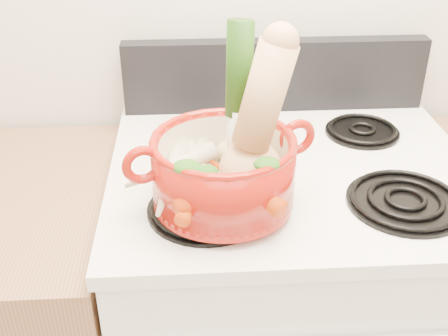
{
  "coord_description": "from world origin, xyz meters",
  "views": [
    {
      "loc": [
        -0.21,
        0.37,
        1.55
      ],
      "look_at": [
        -0.16,
        1.23,
        1.05
      ],
      "focal_mm": 45.0,
      "sensor_mm": 36.0,
      "label": 1
    }
  ],
  "objects": [
    {
      "name": "stove_body",
      "position": [
        0.0,
        1.4,
        0.46
      ],
      "size": [
        0.76,
        0.65,
        0.92
      ],
      "primitive_type": "cube",
      "color": "white",
      "rests_on": "floor"
    },
    {
      "name": "cooktop",
      "position": [
        0.0,
        1.4,
        0.93
      ],
      "size": [
        0.78,
        0.67,
        0.03
      ],
      "primitive_type": "cube",
      "color": "white",
      "rests_on": "stove_body"
    },
    {
      "name": "control_backsplash",
      "position": [
        0.0,
        1.7,
        1.04
      ],
      "size": [
        0.76,
        0.05,
        0.18
      ],
      "primitive_type": "cube",
      "color": "black",
      "rests_on": "cooktop"
    },
    {
      "name": "burner_front_left",
      "position": [
        -0.19,
        1.24,
        0.96
      ],
      "size": [
        0.22,
        0.22,
        0.02
      ],
      "primitive_type": "cylinder",
      "color": "black",
      "rests_on": "cooktop"
    },
    {
      "name": "burner_front_right",
      "position": [
        0.19,
        1.24,
        0.96
      ],
      "size": [
        0.22,
        0.22,
        0.02
      ],
      "primitive_type": "cylinder",
      "color": "black",
      "rests_on": "cooktop"
    },
    {
      "name": "burner_back_left",
      "position": [
        -0.19,
        1.54,
        0.96
      ],
      "size": [
        0.17,
        0.17,
        0.02
      ],
      "primitive_type": "cylinder",
      "color": "black",
      "rests_on": "cooktop"
    },
    {
      "name": "burner_back_right",
      "position": [
        0.19,
        1.54,
        0.96
      ],
      "size": [
        0.17,
        0.17,
        0.02
      ],
      "primitive_type": "cylinder",
      "color": "black",
      "rests_on": "cooktop"
    },
    {
      "name": "dutch_oven",
      "position": [
        -0.16,
        1.25,
        1.03
      ],
      "size": [
        0.33,
        0.33,
        0.13
      ],
      "primitive_type": "cylinder",
      "rotation": [
        0.0,
        0.0,
        0.3
      ],
      "color": "#96130A",
      "rests_on": "burner_front_left"
    },
    {
      "name": "pot_handle_left",
      "position": [
        -0.3,
        1.2,
        1.08
      ],
      "size": [
        0.07,
        0.04,
        0.07
      ],
      "primitive_type": "torus",
      "rotation": [
        1.57,
        0.0,
        0.3
      ],
      "color": "#96130A",
      "rests_on": "dutch_oven"
    },
    {
      "name": "pot_handle_right",
      "position": [
        -0.02,
        1.29,
        1.08
      ],
      "size": [
        0.07,
        0.04,
        0.07
      ],
      "primitive_type": "torus",
      "rotation": [
        1.57,
        0.0,
        0.3
      ],
      "color": "#96130A",
      "rests_on": "dutch_oven"
    },
    {
      "name": "squash",
      "position": [
        -0.11,
        1.23,
        1.14
      ],
      "size": [
        0.19,
        0.14,
        0.31
      ],
      "primitive_type": null,
      "rotation": [
        0.0,
        0.24,
        0.1
      ],
      "color": "tan",
      "rests_on": "dutch_oven"
    },
    {
      "name": "leek",
      "position": [
        -0.13,
        1.28,
        1.15
      ],
      "size": [
        0.07,
        0.08,
        0.32
      ],
      "primitive_type": "cylinder",
      "rotation": [
        -0.06,
        0.0,
        -0.36
      ],
      "color": "beige",
      "rests_on": "dutch_oven"
    },
    {
      "name": "ginger",
      "position": [
        -0.13,
        1.34,
        1.02
      ],
      "size": [
        0.1,
        0.09,
        0.05
      ],
      "primitive_type": "ellipsoid",
      "rotation": [
        0.0,
        0.0,
        -0.37
      ],
      "color": "#D3BA82",
      "rests_on": "dutch_oven"
    },
    {
      "name": "parsnip_0",
      "position": [
        -0.22,
        1.27,
        1.02
      ],
      "size": [
        0.1,
        0.22,
        0.06
      ],
      "primitive_type": "cone",
      "rotation": [
        1.66,
        0.0,
        -0.28
      ],
      "color": "beige",
      "rests_on": "dutch_oven"
    },
    {
      "name": "parsnip_1",
      "position": [
        -0.25,
        1.25,
        1.03
      ],
      "size": [
        0.09,
        0.22,
        0.06
      ],
      "primitive_type": "cone",
      "rotation": [
        1.66,
        0.0,
        -0.21
      ],
      "color": "beige",
      "rests_on": "dutch_oven"
    },
    {
      "name": "parsnip_2",
      "position": [
        -0.2,
        1.28,
        1.03
      ],
      "size": [
        0.1,
        0.18,
        0.05
      ],
      "primitive_type": "cone",
      "rotation": [
        1.66,
        0.0,
        0.35
      ],
      "color": "beige",
      "rests_on": "dutch_oven"
    },
    {
      "name": "parsnip_3",
      "position": [
        -0.25,
        1.26,
        1.04
      ],
      "size": [
        0.18,
        0.11,
        0.06
      ],
      "primitive_type": "cone",
      "rotation": [
        1.66,
        0.0,
        -1.14
      ],
      "color": "beige",
      "rests_on": "dutch_oven"
    },
    {
      "name": "carrot_0",
      "position": [
        -0.17,
        1.19,
        1.01
      ],
      "size": [
        0.09,
        0.15,
        0.04
      ],
      "primitive_type": "cone",
      "rotation": [
        1.66,
        0.0,
        -0.42
      ],
      "color": "#DD5A0B",
      "rests_on": "dutch_oven"
    },
    {
      "name": "carrot_1",
      "position": [
        -0.22,
        1.18,
        1.02
      ],
      "size": [
        0.06,
        0.14,
        0.04
      ],
      "primitive_type": "cone",
      "rotation": [
        1.66,
        0.0,
        -0.26
      ],
      "color": "#DE4B0B",
      "rests_on": "dutch_oven"
    },
    {
      "name": "carrot_2",
      "position": [
        -0.12,
        1.21,
        1.02
      ],
      "size": [
        0.14,
        0.17,
        0.05
      ],
      "primitive_type": "cone",
      "rotation": [
        1.66,
        0.0,
        0.62
      ],
      "color": "#C8400A",
      "rests_on": "dutch_oven"
    },
    {
      "name": "carrot_3",
      "position": [
        -0.18,
        1.18,
        1.03
      ],
      "size": [
        0.15,
        0.12,
        0.05
      ],
      "primitive_type": "cone",
      "rotation": [
        1.66,
        0.0,
        -0.99
      ],
      "color": "red",
      "rests_on": "dutch_oven"
    }
  ]
}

